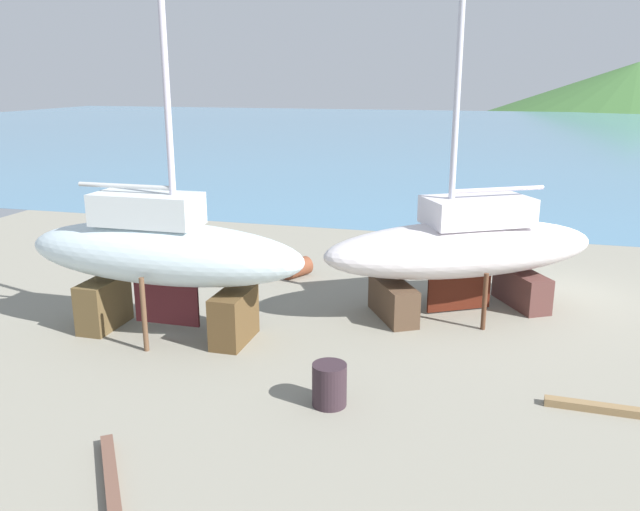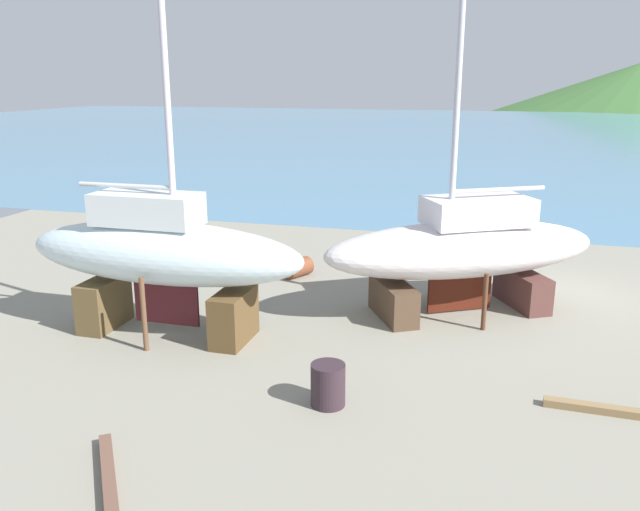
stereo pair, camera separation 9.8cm
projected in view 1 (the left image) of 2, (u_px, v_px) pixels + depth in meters
The scene contains 10 objects.
ground_plane at pixel (572, 367), 14.16m from camera, with size 46.64×46.64×0.00m, color gray.
sea_water at pixel (515, 134), 71.73m from camera, with size 175.97×100.43×0.01m, color teal.
headland_hill at pixel (634, 108), 132.54m from camera, with size 103.90×103.90×18.02m, color #3C6832.
sailboat_large_starboard at pixel (463, 247), 17.09m from camera, with size 7.80×5.93×13.62m.
sailboat_far_slipway at pixel (162, 254), 15.47m from camera, with size 7.06×2.23×11.78m.
worker at pixel (521, 245), 21.04m from camera, with size 0.50×0.39×1.66m.
barrel_tipped_right at pixel (329, 385), 12.44m from camera, with size 0.67×0.67×0.85m, color #302229.
barrel_rust_near at pixel (296, 268), 20.51m from camera, with size 0.58×0.58×0.95m, color brown.
timber_long_fore at pixel (111, 475), 10.18m from camera, with size 2.25×0.20×0.17m, color brown.
timber_short_cross at pixel (623, 411), 12.16m from camera, with size 2.81×0.22×0.15m, color olive.
Camera 1 is at (-1.94, -18.90, 6.14)m, focal length 36.33 mm.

